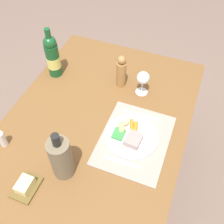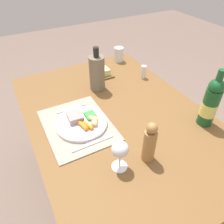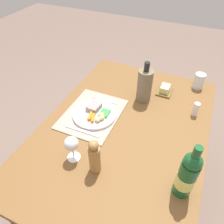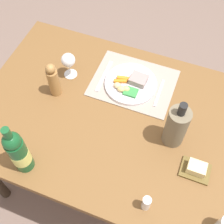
{
  "view_description": "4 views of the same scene",
  "coord_description": "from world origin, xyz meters",
  "views": [
    {
      "loc": [
        -0.76,
        -0.39,
        1.87
      ],
      "look_at": [
        0.06,
        -0.08,
        0.81
      ],
      "focal_mm": 42.4,
      "sensor_mm": 36.0,
      "label": 1
    },
    {
      "loc": [
        0.81,
        -0.46,
        1.52
      ],
      "look_at": [
        -0.01,
        -0.03,
        0.77
      ],
      "focal_mm": 34.35,
      "sensor_mm": 36.0,
      "label": 2
    },
    {
      "loc": [
        0.85,
        0.29,
        1.68
      ],
      "look_at": [
        0.02,
        -0.07,
        0.86
      ],
      "focal_mm": 34.26,
      "sensor_mm": 36.0,
      "label": 3
    },
    {
      "loc": [
        -0.27,
        0.74,
        2.01
      ],
      "look_at": [
        -0.01,
        0.05,
        0.85
      ],
      "focal_mm": 48.34,
      "sensor_mm": 36.0,
      "label": 4
    }
  ],
  "objects": [
    {
      "name": "placemat",
      "position": [
        -0.02,
        -0.23,
        0.75
      ],
      "size": [
        0.43,
        0.34,
        0.01
      ],
      "primitive_type": "cube",
      "color": "#9F9284",
      "rests_on": "dining_table"
    },
    {
      "name": "ground_plane",
      "position": [
        0.0,
        0.0,
        0.0
      ],
      "size": [
        8.0,
        8.0,
        0.0
      ],
      "primitive_type": "plane",
      "color": "#776156"
    },
    {
      "name": "water_tumbler",
      "position": [
        -0.6,
        0.35,
        0.79
      ],
      "size": [
        0.07,
        0.07,
        0.11
      ],
      "color": "silver",
      "rests_on": "dining_table"
    },
    {
      "name": "dining_table",
      "position": [
        0.0,
        0.0,
        0.67
      ],
      "size": [
        1.39,
        0.95,
        0.75
      ],
      "color": "brown",
      "rests_on": "ground_plane"
    },
    {
      "name": "pepper_mill",
      "position": [
        0.33,
        -0.03,
        0.85
      ],
      "size": [
        0.06,
        0.06,
        0.21
      ],
      "color": "#A57640",
      "rests_on": "dining_table"
    },
    {
      "name": "butter_dish",
      "position": [
        -0.44,
        0.14,
        0.77
      ],
      "size": [
        0.13,
        0.1,
        0.05
      ],
      "color": "brown",
      "rests_on": "dining_table"
    },
    {
      "name": "dinner_plate",
      "position": [
        -0.01,
        -0.21,
        0.77
      ],
      "size": [
        0.27,
        0.27,
        0.05
      ],
      "color": "white",
      "rests_on": "placemat"
    },
    {
      "name": "knife",
      "position": [
        0.14,
        -0.21,
        0.75
      ],
      "size": [
        0.02,
        0.22,
        0.0
      ],
      "primitive_type": "cube",
      "rotation": [
        0.0,
        0.0,
        0.01
      ],
      "color": "silver",
      "rests_on": "placemat"
    },
    {
      "name": "salt_shaker",
      "position": [
        -0.28,
        0.37,
        0.79
      ],
      "size": [
        0.04,
        0.04,
        0.09
      ],
      "primitive_type": "cylinder",
      "color": "white",
      "rests_on": "dining_table"
    },
    {
      "name": "fork",
      "position": [
        -0.17,
        -0.21,
        0.75
      ],
      "size": [
        0.02,
        0.18,
        0.0
      ],
      "primitive_type": "cube",
      "rotation": [
        0.0,
        0.0,
        0.02
      ],
      "color": "silver",
      "rests_on": "placemat"
    },
    {
      "name": "wine_glass",
      "position": [
        0.31,
        -0.16,
        0.85
      ],
      "size": [
        0.07,
        0.07,
        0.15
      ],
      "color": "white",
      "rests_on": "dining_table"
    },
    {
      "name": "cooler_bottle",
      "position": [
        -0.3,
        0.02,
        0.86
      ],
      "size": [
        0.1,
        0.1,
        0.29
      ],
      "color": "#72664E",
      "rests_on": "dining_table"
    },
    {
      "name": "wine_bottle",
      "position": [
        0.28,
        0.38,
        0.88
      ],
      "size": [
        0.08,
        0.08,
        0.32
      ],
      "color": "#175227",
      "rests_on": "dining_table"
    }
  ]
}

